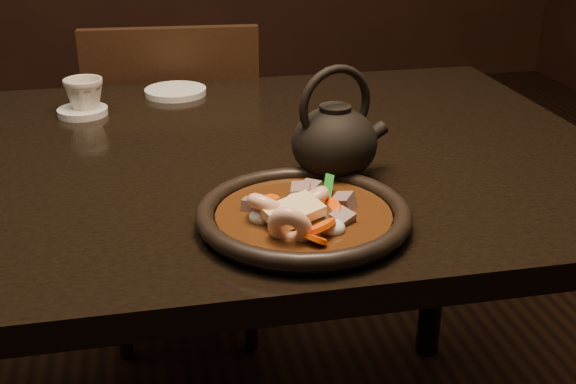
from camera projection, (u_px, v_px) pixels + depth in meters
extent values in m
cube|color=black|center=(128.00, 171.00, 1.17)|extent=(1.60, 0.90, 0.04)
cylinder|color=black|center=(438.00, 232.00, 1.79)|extent=(0.06, 0.06, 0.71)
cube|color=black|center=(181.00, 184.00, 1.90)|extent=(0.44, 0.44, 0.04)
cylinder|color=black|center=(241.00, 226.00, 2.16)|extent=(0.03, 0.03, 0.40)
cylinder|color=black|center=(250.00, 283.00, 1.86)|extent=(0.03, 0.03, 0.40)
cylinder|color=black|center=(129.00, 232.00, 2.12)|extent=(0.03, 0.03, 0.40)
cylinder|color=black|center=(120.00, 292.00, 1.83)|extent=(0.03, 0.03, 0.40)
cube|color=black|center=(174.00, 122.00, 1.64)|extent=(0.39, 0.06, 0.43)
cylinder|color=black|center=(304.00, 222.00, 0.94)|extent=(0.26, 0.26, 0.01)
torus|color=black|center=(304.00, 213.00, 0.94)|extent=(0.28, 0.28, 0.02)
cylinder|color=#391D0A|center=(304.00, 216.00, 0.94)|extent=(0.23, 0.23, 0.01)
ellipsoid|color=#391D0A|center=(304.00, 216.00, 0.94)|extent=(0.13, 0.12, 0.04)
torus|color=beige|center=(269.00, 208.00, 0.92)|extent=(0.08, 0.08, 0.05)
torus|color=beige|center=(308.00, 202.00, 0.95)|extent=(0.08, 0.08, 0.05)
torus|color=beige|center=(290.00, 228.00, 0.86)|extent=(0.07, 0.06, 0.06)
cube|color=#876A62|center=(344.00, 203.00, 0.95)|extent=(0.04, 0.04, 0.03)
cube|color=#876A62|center=(310.00, 190.00, 0.99)|extent=(0.04, 0.04, 0.03)
cube|color=#876A62|center=(252.00, 207.00, 0.95)|extent=(0.03, 0.04, 0.03)
cube|color=#876A62|center=(342.00, 220.00, 0.91)|extent=(0.04, 0.04, 0.03)
cube|color=#876A62|center=(299.00, 213.00, 0.91)|extent=(0.03, 0.04, 0.03)
cube|color=#876A62|center=(301.00, 192.00, 0.97)|extent=(0.03, 0.03, 0.03)
cylinder|color=#F54D07|center=(323.00, 226.00, 0.87)|extent=(0.06, 0.06, 0.02)
cylinder|color=#F54D07|center=(268.00, 204.00, 0.95)|extent=(0.06, 0.06, 0.03)
cylinder|color=#F54D07|center=(312.00, 236.00, 0.86)|extent=(0.06, 0.06, 0.03)
cylinder|color=#F54D07|center=(309.00, 200.00, 0.97)|extent=(0.06, 0.06, 0.03)
cylinder|color=#F54D07|center=(331.00, 208.00, 0.93)|extent=(0.05, 0.05, 0.03)
cube|color=#157017|center=(328.00, 187.00, 0.98)|extent=(0.03, 0.04, 0.03)
cube|color=#157017|center=(303.00, 212.00, 0.93)|extent=(0.03, 0.04, 0.02)
cube|color=#157017|center=(310.00, 192.00, 0.99)|extent=(0.04, 0.03, 0.01)
cube|color=#157017|center=(299.00, 208.00, 0.92)|extent=(0.04, 0.03, 0.02)
cube|color=#157017|center=(305.00, 212.00, 0.93)|extent=(0.02, 0.04, 0.03)
ellipsoid|color=silver|center=(304.00, 205.00, 0.95)|extent=(0.04, 0.04, 0.02)
ellipsoid|color=silver|center=(304.00, 210.00, 0.94)|extent=(0.04, 0.03, 0.03)
ellipsoid|color=silver|center=(305.00, 209.00, 0.94)|extent=(0.03, 0.03, 0.02)
ellipsoid|color=silver|center=(262.00, 217.00, 0.91)|extent=(0.03, 0.03, 0.02)
ellipsoid|color=silver|center=(333.00, 228.00, 0.89)|extent=(0.03, 0.03, 0.02)
ellipsoid|color=silver|center=(299.00, 200.00, 0.96)|extent=(0.04, 0.03, 0.02)
ellipsoid|color=silver|center=(310.00, 204.00, 0.94)|extent=(0.04, 0.03, 0.02)
cube|color=#F2D991|center=(293.00, 211.00, 0.90)|extent=(0.08, 0.07, 0.03)
cylinder|color=silver|center=(83.00, 112.00, 1.37)|extent=(0.09, 0.09, 0.01)
cylinder|color=silver|center=(176.00, 92.00, 1.49)|extent=(0.13, 0.13, 0.01)
imported|color=beige|center=(84.00, 95.00, 1.36)|extent=(0.08, 0.08, 0.07)
ellipsoid|color=black|center=(334.00, 143.00, 1.06)|extent=(0.13, 0.13, 0.11)
cylinder|color=black|center=(335.00, 112.00, 1.04)|extent=(0.05, 0.05, 0.02)
cylinder|color=black|center=(370.00, 136.00, 1.09)|extent=(0.06, 0.04, 0.04)
torus|color=black|center=(335.00, 105.00, 1.04)|extent=(0.12, 0.05, 0.12)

